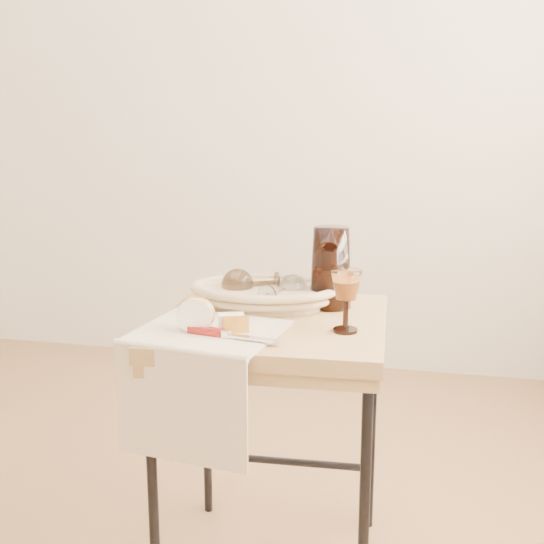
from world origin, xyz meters
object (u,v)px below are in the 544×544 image
(tea_towel, at_px, (208,331))
(goblet_lying_a, at_px, (255,284))
(pitcher, at_px, (331,268))
(apple_half, at_px, (196,313))
(side_table, at_px, (274,448))
(goblet_lying_b, at_px, (282,291))
(wine_goblet, at_px, (346,301))
(bread_basket, at_px, (265,295))
(table_knife, at_px, (230,334))

(tea_towel, bearing_deg, goblet_lying_a, 89.06)
(pitcher, distance_m, apple_half, 0.39)
(side_table, relative_size, apple_half, 7.91)
(tea_towel, bearing_deg, goblet_lying_b, 69.91)
(pitcher, bearing_deg, side_table, -126.90)
(goblet_lying_b, bearing_deg, wine_goblet, -104.52)
(tea_towel, relative_size, goblet_lying_a, 2.32)
(wine_goblet, distance_m, apple_half, 0.34)
(bread_basket, bearing_deg, table_knife, -97.99)
(wine_goblet, height_order, table_knife, wine_goblet)
(bread_basket, height_order, goblet_lying_b, goblet_lying_b)
(bread_basket, height_order, goblet_lying_a, goblet_lying_a)
(wine_goblet, distance_m, table_knife, 0.27)
(goblet_lying_b, height_order, table_knife, goblet_lying_b)
(goblet_lying_a, height_order, wine_goblet, wine_goblet)
(goblet_lying_a, relative_size, goblet_lying_b, 1.17)
(goblet_lying_a, bearing_deg, wine_goblet, 118.74)
(tea_towel, distance_m, bread_basket, 0.26)
(goblet_lying_b, bearing_deg, apple_half, 173.34)
(wine_goblet, bearing_deg, apple_half, -165.99)
(tea_towel, relative_size, goblet_lying_b, 2.72)
(goblet_lying_b, xyz_separation_m, pitcher, (0.12, 0.05, 0.06))
(table_knife, bearing_deg, pitcher, 70.88)
(table_knife, bearing_deg, goblet_lying_a, 103.59)
(bread_basket, bearing_deg, wine_goblet, -42.69)
(table_knife, bearing_deg, tea_towel, 156.45)
(side_table, xyz_separation_m, pitcher, (0.12, 0.13, 0.44))
(goblet_lying_b, bearing_deg, goblet_lying_a, 92.24)
(goblet_lying_a, height_order, apple_half, goblet_lying_a)
(apple_half, bearing_deg, side_table, 35.94)
(tea_towel, xyz_separation_m, bread_basket, (0.07, 0.25, 0.02))
(tea_towel, distance_m, wine_goblet, 0.32)
(side_table, bearing_deg, tea_towel, -130.56)
(apple_half, height_order, table_knife, apple_half)
(bread_basket, xyz_separation_m, table_knife, (-0.01, -0.29, -0.01))
(side_table, relative_size, goblet_lying_b, 5.93)
(side_table, height_order, bread_basket, bread_basket)
(side_table, distance_m, goblet_lying_b, 0.40)
(goblet_lying_b, bearing_deg, pitcher, -41.48)
(apple_half, bearing_deg, goblet_lying_a, 66.22)
(side_table, xyz_separation_m, tea_towel, (-0.12, -0.14, 0.34))
(goblet_lying_b, relative_size, pitcher, 0.47)
(bread_basket, bearing_deg, pitcher, 3.90)
(side_table, relative_size, goblet_lying_a, 5.05)
(goblet_lying_b, bearing_deg, side_table, -155.86)
(bread_basket, xyz_separation_m, goblet_lying_a, (-0.03, 0.02, 0.03))
(tea_towel, xyz_separation_m, apple_half, (-0.03, -0.01, 0.04))
(side_table, distance_m, goblet_lying_a, 0.42)
(side_table, bearing_deg, goblet_lying_b, 88.26)
(wine_goblet, bearing_deg, table_knife, -154.16)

